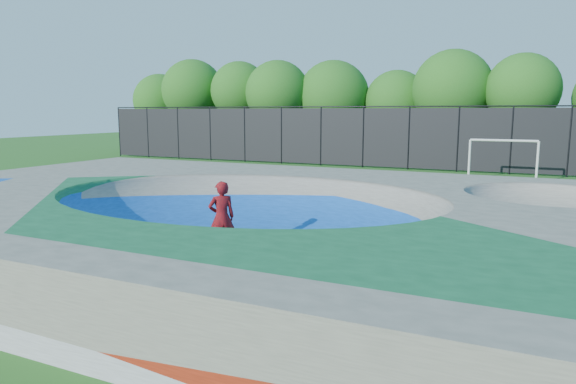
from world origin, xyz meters
name	(u,v)px	position (x,y,z in m)	size (l,w,h in m)	color
ground	(244,247)	(0.00, 0.00, 0.00)	(120.00, 120.00, 0.00)	#205617
skate_deck	(244,220)	(0.00, 0.00, 0.75)	(22.00, 14.00, 1.50)	gray
skater	(222,217)	(-0.23, -0.76, 0.95)	(0.70, 0.46, 1.91)	red
skateboard	(222,252)	(-0.23, -0.76, 0.03)	(0.78, 0.22, 0.05)	black
soccer_goal	(503,153)	(5.74, 17.07, 1.57)	(3.41, 0.12, 2.25)	silver
fence	(409,137)	(0.00, 21.00, 2.10)	(48.09, 0.09, 4.04)	black
treeline	(419,92)	(-0.46, 25.97, 5.08)	(53.68, 7.48, 8.40)	#483524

